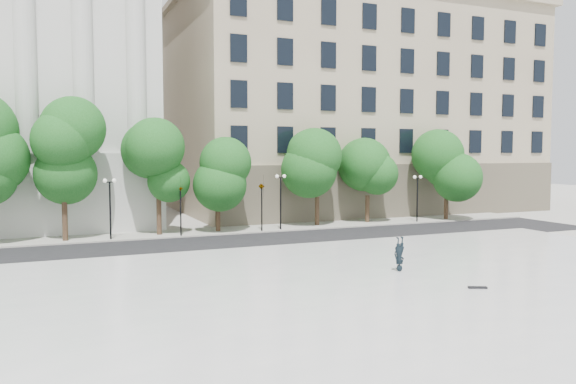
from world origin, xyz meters
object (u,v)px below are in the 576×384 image
at_px(traffic_light_east, 262,184).
at_px(person_lying, 399,266).
at_px(traffic_light_west, 180,186).
at_px(skateboard, 478,287).

bearing_deg(traffic_light_east, person_lying, -88.54).
bearing_deg(traffic_light_east, traffic_light_west, 180.00).
bearing_deg(traffic_light_west, skateboard, -70.64).
height_order(traffic_light_west, skateboard, traffic_light_west).
xyz_separation_m(traffic_light_east, skateboard, (1.45, -21.63, -3.22)).
bearing_deg(traffic_light_west, traffic_light_east, 0.00).
height_order(traffic_light_east, skateboard, traffic_light_east).
relative_size(traffic_light_west, traffic_light_east, 0.99).
relative_size(traffic_light_east, skateboard, 5.53).
xyz_separation_m(traffic_light_west, skateboard, (7.60, -21.63, -3.16)).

